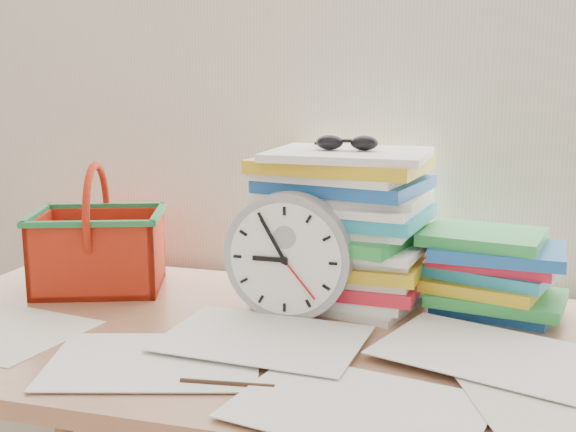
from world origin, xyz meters
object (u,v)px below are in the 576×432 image
(paper_stack, at_px, (341,225))
(basket, at_px, (98,228))
(desk, at_px, (278,375))
(clock, at_px, (289,256))
(book_stack, at_px, (489,272))

(paper_stack, height_order, basket, paper_stack)
(paper_stack, bearing_deg, basket, -171.58)
(desk, bearing_deg, paper_stack, 75.42)
(paper_stack, distance_m, basket, 0.50)
(desk, xyz_separation_m, paper_stack, (0.06, 0.23, 0.22))
(desk, height_order, paper_stack, paper_stack)
(desk, bearing_deg, clock, 94.55)
(desk, height_order, book_stack, book_stack)
(basket, bearing_deg, paper_stack, -11.21)
(book_stack, bearing_deg, clock, -159.07)
(clock, relative_size, basket, 0.90)
(clock, height_order, book_stack, clock)
(clock, bearing_deg, desk, -85.45)
(paper_stack, distance_m, book_stack, 0.29)
(book_stack, bearing_deg, basket, -175.22)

